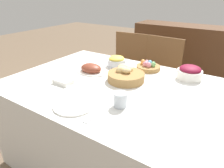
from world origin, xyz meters
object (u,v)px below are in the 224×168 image
chair_far_center (157,75)px  beet_salad_bowl (190,72)px  pineapple_bowl (117,61)px  dinner_plate (74,105)px  egg_basket (148,67)px  chair_far_left (127,69)px  fork (57,99)px  drinking_cup (120,100)px  bread_basket (125,75)px  spoon (98,115)px  butter_dish (63,81)px  sideboard (187,58)px  knife (94,113)px  ham_platter (91,69)px

chair_far_center → beet_salad_bowl: chair_far_center is taller
pineapple_bowl → dinner_plate: (0.15, -0.71, -0.04)m
egg_basket → pineapple_bowl: pineapple_bowl is taller
chair_far_left → pineapple_bowl: 0.64m
fork → drinking_cup: size_ratio=2.23×
egg_basket → dinner_plate: size_ratio=0.82×
fork → drinking_cup: bearing=16.8°
chair_far_center → pineapple_bowl: chair_far_center is taller
chair_far_center → dinner_plate: 1.28m
pineapple_bowl → dinner_plate: bearing=-77.7°
bread_basket → pineapple_bowl: 0.31m
beet_salad_bowl → spoon: size_ratio=0.95×
pineapple_bowl → butter_dish: 0.54m
fork → beet_salad_bowl: bearing=47.7°
butter_dish → sideboard: bearing=78.8°
beet_salad_bowl → knife: beet_salad_bowl is taller
dinner_plate → sideboard: bearing=87.0°
dinner_plate → butter_dish: size_ratio=1.78×
egg_basket → ham_platter: (-0.37, -0.31, -0.00)m
sideboard → bread_basket: (-0.05, -1.69, 0.31)m
sideboard → bread_basket: 1.72m
chair_far_center → knife: chair_far_center is taller
butter_dish → bread_basket: bearing=40.8°
ham_platter → dinner_plate: bearing=-61.9°
dinner_plate → drinking_cup: drinking_cup is taller
chair_far_left → knife: (0.49, -1.25, 0.24)m
drinking_cup → butter_dish: size_ratio=0.64×
egg_basket → fork: bearing=-108.6°
drinking_cup → butter_dish: (-0.51, 0.04, -0.03)m
pineapple_bowl → spoon: (0.33, -0.71, -0.04)m
bread_basket → drinking_cup: bearing=-64.6°
sideboard → fork: 2.21m
dinner_plate → bread_basket: bearing=82.1°
chair_far_center → spoon: (0.14, -1.25, 0.24)m
knife → fork: bearing=175.6°
egg_basket → pineapple_bowl: 0.28m
ham_platter → drinking_cup: drinking_cup is taller
chair_far_left → drinking_cup: 1.28m
dinner_plate → knife: (0.15, 0.00, -0.00)m
fork → butter_dish: size_ratio=1.42×
beet_salad_bowl → fork: size_ratio=0.95×
sideboard → ham_platter: (-0.37, -1.70, 0.30)m
beet_salad_bowl → ham_platter: bearing=-156.8°
pineapple_bowl → fork: 0.71m
ham_platter → dinner_plate: (0.25, -0.47, -0.02)m
spoon → sideboard: bearing=96.0°
chair_far_center → fork: size_ratio=4.57×
dinner_plate → spoon: size_ratio=1.25×
chair_far_center → spoon: bearing=-79.2°
sideboard → egg_basket: 1.43m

